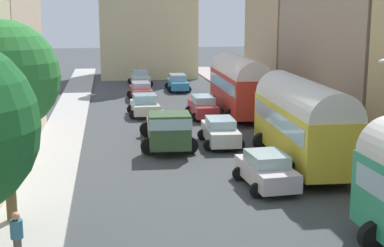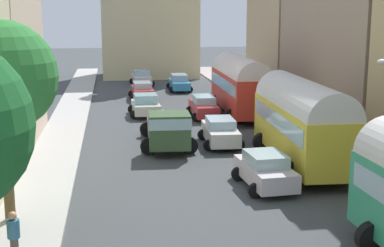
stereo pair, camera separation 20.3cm
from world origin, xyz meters
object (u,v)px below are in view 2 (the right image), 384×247
Objects in this scene: pedestrian_1 at (14,236)px; car_3 at (265,170)px; parked_bus_2 at (240,83)px; cargo_truck_0 at (168,127)px; car_5 at (204,107)px; car_4 at (220,131)px; car_1 at (142,91)px; car_2 at (142,78)px; car_6 at (179,83)px; car_0 at (146,105)px; parked_bus_1 at (302,119)px.

car_3 is at bearing 33.76° from pedestrian_1.
cargo_truck_0 is (-5.99, -8.86, -1.16)m from parked_bus_2.
car_3 is at bearing -99.33° from parked_bus_2.
pedestrian_1 is at bearing -112.80° from car_5.
parked_bus_2 is 9.17m from car_4.
cargo_truck_0 is at bearing -111.92° from car_5.
parked_bus_2 is 10.42m from car_1.
car_2 is 33.37m from car_3.
parked_bus_2 reaches higher than pedestrian_1.
car_1 is 24.54m from car_3.
car_4 is at bearing -83.53° from car_2.
car_3 is 0.88× the size of car_6.
car_6 is at bearing -52.97° from car_2.
parked_bus_2 is 2.25× the size of car_1.
car_6 is at bearing 75.50° from pedestrian_1.
car_6 is at bearing 81.40° from cargo_truck_0.
car_4 is at bearing -90.89° from car_6.
car_6 reaches higher than car_3.
pedestrian_1 is at bearing -113.34° from cargo_truck_0.
pedestrian_1 is (-8.73, -13.78, 0.21)m from car_4.
pedestrian_1 reaches higher than car_5.
cargo_truck_0 reaches higher than car_1.
car_5 is at bearing -66.39° from car_1.
pedestrian_1 is (-9.14, -21.74, 0.19)m from car_5.
pedestrian_1 reaches higher than car_1.
pedestrian_1 reaches higher than car_0.
parked_bus_1 is 30.75m from car_2.
car_0 is 7.31m from car_1.
car_5 is (-2.64, -0.53, -1.54)m from parked_bus_2.
cargo_truck_0 is 1.67× the size of car_1.
car_0 is (-0.59, 9.62, -0.39)m from cargo_truck_0.
car_2 is at bearing 109.25° from parked_bus_2.
car_2 is 0.88× the size of car_6.
parked_bus_2 reaches higher than car_0.
car_3 is 15.64m from car_5.
cargo_truck_0 is 8.05m from car_3.
car_0 is at bearing 161.80° from car_5.
cargo_truck_0 is at bearing 144.39° from parked_bus_1.
parked_bus_1 is 2.38× the size of car_3.
car_6 is 36.19m from pedestrian_1.
car_6 reaches higher than car_5.
car_0 is at bearing 103.04° from car_3.
pedestrian_1 is at bearing -122.36° from car_4.
car_3 is at bearing -87.06° from car_4.
car_1 is at bearing 101.43° from car_4.
parked_bus_1 reaches higher than cargo_truck_0.
car_6 is 2.58× the size of pedestrian_1.
car_4 is 0.98× the size of car_5.
cargo_truck_0 is at bearing -98.60° from car_6.
car_4 is 21.26m from car_6.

